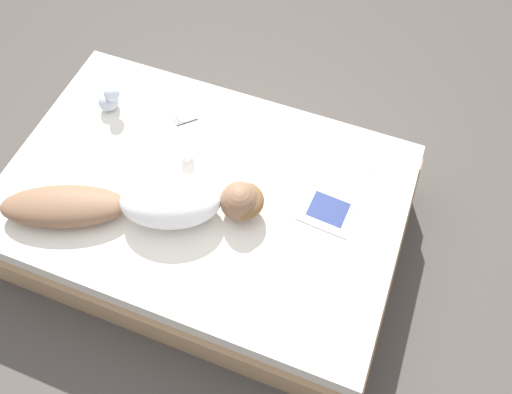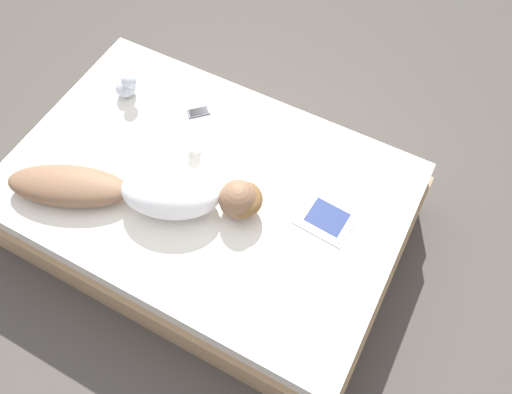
# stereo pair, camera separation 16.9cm
# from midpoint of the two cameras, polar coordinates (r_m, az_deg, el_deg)

# --- Properties ---
(ground_plane) EXTENTS (12.00, 12.00, 0.00)m
(ground_plane) POSITION_cam_midpoint_polar(r_m,az_deg,el_deg) (3.22, -3.58, -3.31)
(ground_plane) COLOR #4C4742
(bed) EXTENTS (1.51, 2.25, 0.52)m
(bed) POSITION_cam_midpoint_polar(r_m,az_deg,el_deg) (3.00, -3.85, -1.10)
(bed) COLOR tan
(bed) RESTS_ON ground_plane
(person) EXTENTS (0.72, 1.37, 0.23)m
(person) POSITION_cam_midpoint_polar(r_m,az_deg,el_deg) (2.66, -10.24, 0.55)
(person) COLOR brown
(person) RESTS_ON bed
(open_magazine) EXTENTS (0.52, 0.32, 0.01)m
(open_magazine) POSITION_cam_midpoint_polar(r_m,az_deg,el_deg) (2.75, 11.05, -0.55)
(open_magazine) COLOR white
(open_magazine) RESTS_ON bed
(coffee_mug) EXTENTS (0.11, 0.07, 0.10)m
(coffee_mug) POSITION_cam_midpoint_polar(r_m,az_deg,el_deg) (2.86, -5.44, 5.76)
(coffee_mug) COLOR white
(coffee_mug) RESTS_ON bed
(cell_phone) EXTENTS (0.14, 0.14, 0.01)m
(cell_phone) POSITION_cam_midpoint_polar(r_m,az_deg,el_deg) (3.07, -4.99, 9.59)
(cell_phone) COLOR #333842
(cell_phone) RESTS_ON bed
(plush_toy) EXTENTS (0.13, 0.15, 0.18)m
(plush_toy) POSITION_cam_midpoint_polar(r_m,az_deg,el_deg) (3.17, -13.05, 12.20)
(plush_toy) COLOR #B2BCCC
(plush_toy) RESTS_ON bed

